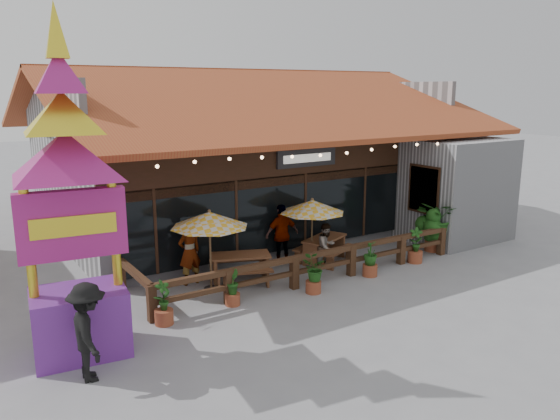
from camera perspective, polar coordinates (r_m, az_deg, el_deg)
ground at (r=16.83m, az=7.64°, el=-5.99°), size 100.00×100.00×0.00m
restaurant_building at (r=21.77m, az=-2.95°, el=4.32°), size 15.50×14.73×6.09m
patio_railing at (r=15.13m, az=1.79°, el=-5.58°), size 10.00×2.60×0.92m
umbrella_left at (r=14.49m, az=-7.38°, el=-1.03°), size 2.44×2.44×2.23m
umbrella_right at (r=16.41m, az=3.39°, el=0.34°), size 2.53×2.53×2.13m
picnic_table_left at (r=15.43m, az=-4.15°, el=-5.55°), size 2.05×1.92×0.79m
picnic_table_right at (r=17.19m, az=4.66°, el=-3.69°), size 2.05×1.94×0.78m
thai_sign_tower at (r=11.20m, az=-21.38°, el=4.46°), size 3.03×3.03×7.40m
tropical_plant at (r=18.79m, az=15.84°, el=-0.76°), size 1.90×1.92×2.01m
diner_a at (r=15.27m, az=-9.44°, el=-4.35°), size 0.73×0.54×1.86m
diner_b at (r=16.37m, az=4.87°, el=-3.83°), size 0.81×0.70×1.43m
diner_c at (r=16.82m, az=0.22°, el=-2.55°), size 1.14×0.56×1.87m
pedestrian at (r=10.89m, az=-19.42°, el=-11.93°), size 0.78×1.26×1.89m
planter_a at (r=12.99m, az=-12.08°, el=-9.78°), size 0.43×0.43×1.07m
planter_b at (r=13.84m, az=-5.00°, el=-8.24°), size 0.38×0.39×0.93m
planter_c at (r=14.55m, az=3.53°, el=-6.53°), size 0.81×0.81×1.02m
planter_d at (r=16.04m, az=9.42°, el=-5.09°), size 0.52×0.52×1.05m
planter_e at (r=17.55m, az=13.97°, el=-3.87°), size 0.47×0.47×1.12m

